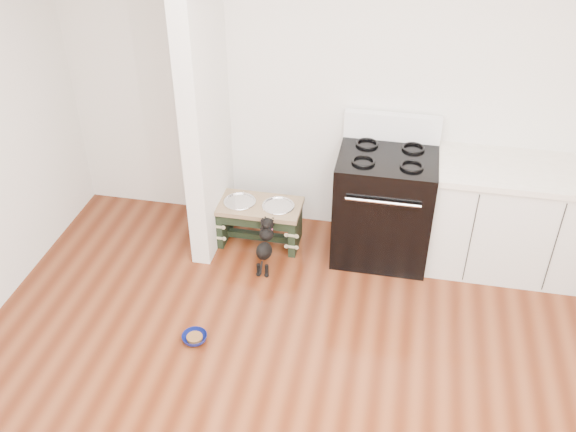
# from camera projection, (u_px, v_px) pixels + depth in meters

# --- Properties ---
(room_shell) EXTENTS (5.00, 5.00, 5.00)m
(room_shell) POSITION_uv_depth(u_px,v_px,m) (311.00, 249.00, 2.80)
(room_shell) COLOR silver
(room_shell) RESTS_ON ground
(partition_wall) EXTENTS (0.15, 0.80, 2.70)m
(partition_wall) POSITION_uv_depth(u_px,v_px,m) (204.00, 91.00, 4.84)
(partition_wall) COLOR silver
(partition_wall) RESTS_ON ground
(oven_range) EXTENTS (0.76, 0.69, 1.14)m
(oven_range) POSITION_uv_depth(u_px,v_px,m) (384.00, 204.00, 5.15)
(oven_range) COLOR black
(oven_range) RESTS_ON ground
(cabinet_run) EXTENTS (1.24, 0.64, 0.91)m
(cabinet_run) POSITION_uv_depth(u_px,v_px,m) (509.00, 219.00, 5.02)
(cabinet_run) COLOR silver
(cabinet_run) RESTS_ON ground
(dog_feeder) EXTENTS (0.70, 0.38, 0.40)m
(dog_feeder) POSITION_uv_depth(u_px,v_px,m) (259.00, 216.00, 5.37)
(dog_feeder) COLOR black
(dog_feeder) RESTS_ON ground
(puppy) EXTENTS (0.12, 0.36, 0.43)m
(puppy) POSITION_uv_depth(u_px,v_px,m) (265.00, 244.00, 5.11)
(puppy) COLOR black
(puppy) RESTS_ON ground
(floor_bowl) EXTENTS (0.19, 0.19, 0.06)m
(floor_bowl) POSITION_uv_depth(u_px,v_px,m) (195.00, 338.00, 4.55)
(floor_bowl) COLOR #0C1459
(floor_bowl) RESTS_ON ground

